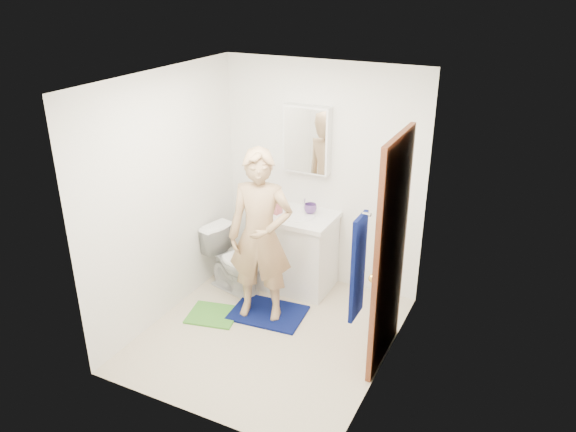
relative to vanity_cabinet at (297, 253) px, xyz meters
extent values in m
cube|color=beige|center=(0.15, -0.91, -0.41)|extent=(2.20, 2.40, 0.02)
cube|color=white|center=(0.15, -0.91, 2.01)|extent=(2.20, 2.40, 0.02)
cube|color=white|center=(0.15, 0.30, 0.80)|extent=(2.20, 0.02, 2.40)
cube|color=white|center=(0.15, -2.12, 0.80)|extent=(2.20, 0.02, 2.40)
cube|color=white|center=(-0.96, -0.91, 0.80)|extent=(0.02, 2.40, 2.40)
cube|color=white|center=(1.26, -0.91, 0.80)|extent=(0.02, 2.40, 2.40)
cube|color=white|center=(0.00, 0.00, 0.00)|extent=(0.75, 0.55, 0.80)
cube|color=white|center=(0.00, 0.00, 0.43)|extent=(0.79, 0.59, 0.05)
cylinder|color=white|center=(0.00, 0.00, 0.44)|extent=(0.40, 0.40, 0.03)
cylinder|color=silver|center=(0.00, 0.18, 0.51)|extent=(0.03, 0.03, 0.12)
cube|color=white|center=(0.00, 0.22, 1.20)|extent=(0.50, 0.12, 0.70)
cube|color=white|center=(0.00, 0.16, 1.20)|extent=(0.46, 0.01, 0.66)
cube|color=brown|center=(1.22, -0.76, 0.62)|extent=(0.05, 0.80, 2.05)
sphere|color=gold|center=(1.18, -1.08, 0.55)|extent=(0.07, 0.07, 0.07)
cube|color=#081250|center=(1.18, -1.48, 0.85)|extent=(0.03, 0.24, 0.80)
cylinder|color=silver|center=(1.22, -1.48, 1.27)|extent=(0.06, 0.02, 0.02)
imported|color=white|center=(-0.57, -0.35, -0.05)|extent=(0.75, 0.54, 0.69)
cube|color=#081250|center=(-0.02, -0.63, -0.39)|extent=(0.77, 0.58, 0.02)
cube|color=#4C9D34|center=(-0.50, -0.91, -0.39)|extent=(0.56, 0.50, 0.02)
imported|color=#BA575F|center=(-0.21, -0.06, 0.55)|extent=(0.12, 0.12, 0.20)
imported|color=#5B3A80|center=(0.11, 0.10, 0.50)|extent=(0.14, 0.14, 0.10)
imported|color=tan|center=(-0.06, -0.67, 0.48)|extent=(0.71, 0.55, 1.71)
camera|label=1|loc=(2.28, -4.84, 2.78)|focal=35.00mm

